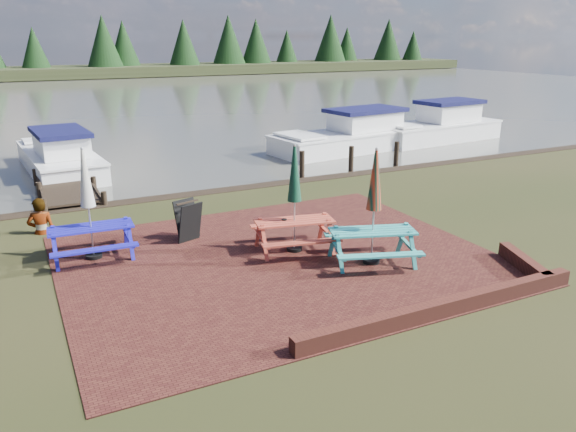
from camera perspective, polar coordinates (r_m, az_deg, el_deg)
The scene contains 14 objects.
ground at distance 11.43m, azimuth 1.23°, elevation -6.17°, with size 120.00×120.00×0.00m, color black.
paving at distance 12.25m, azimuth -0.94°, elevation -4.42°, with size 9.00×7.50×0.02m, color #381411.
brick_wall at distance 10.77m, azimuth 17.68°, elevation -7.76°, with size 6.21×1.79×0.30m.
water at distance 46.73m, azimuth -20.74°, elevation 10.97°, with size 120.00×60.00×0.02m, color #414038.
far_treeline at distance 75.41m, azimuth -23.64°, elevation 15.34°, with size 120.00×10.00×8.10m.
picnic_table_teal at distance 11.90m, azimuth 8.63°, elevation -0.90°, with size 2.20×2.08×2.48m.
picnic_table_red at distance 12.46m, azimuth 0.65°, elevation 0.07°, with size 2.03×1.88×2.42m.
picnic_table_blue at distance 12.76m, azimuth -19.46°, elevation -0.53°, with size 1.83×1.65×2.44m.
chalkboard at distance 13.43m, azimuth -10.08°, elevation -0.47°, with size 0.64×0.74×0.96m.
jetty at distance 21.06m, azimuth -22.13°, elevation 4.05°, with size 1.76×9.08×1.00m.
boat_jetty at distance 22.39m, azimuth -22.15°, elevation 5.45°, with size 2.71×6.55×1.85m.
boat_near at distance 25.24m, azimuth 6.60°, elevation 7.98°, with size 7.57×3.47×1.98m.
boat_far at distance 28.40m, azimuth 15.06°, elevation 8.65°, with size 6.91×3.03×2.09m.
person at distance 14.88m, azimuth -24.11°, elevation 1.61°, with size 0.65×0.43×1.79m, color gray.
Camera 1 is at (-4.87, -9.24, 4.64)m, focal length 35.00 mm.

